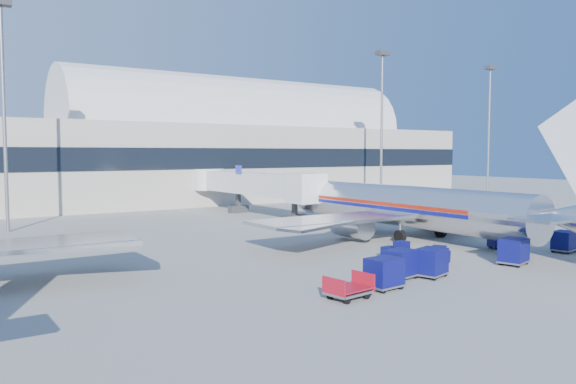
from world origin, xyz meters
TOP-DOWN VIEW (x-y plane):
  - ground at (0.00, 0.00)m, footprint 260.00×260.00m
  - terminal at (-13.60, 55.96)m, footprint 170.00×28.15m
  - airliner_main at (10.00, 4.51)m, footprint 32.00×37.26m
  - jetbridge_near at (7.60, 30.81)m, footprint 4.40×27.50m
  - mast_west at (-20.00, 30.00)m, footprint 2.00×1.20m
  - mast_east at (30.00, 30.00)m, footprint 2.00×1.20m
  - mast_far_east at (55.00, 30.00)m, footprint 2.00×1.20m
  - barrier_near at (18.00, 2.00)m, footprint 3.00×0.55m
  - barrier_mid at (21.30, 2.00)m, footprint 3.00×0.55m
  - barrier_far at (24.60, 2.00)m, footprint 3.00×0.55m
  - tug_lead at (2.93, -4.83)m, footprint 2.32×1.90m
  - tug_right at (12.12, -3.21)m, footprint 2.32×1.57m
  - tug_left at (1.58, -2.03)m, footprint 1.27×2.25m
  - cart_train_a at (-0.79, -7.35)m, footprint 2.40×2.06m
  - cart_train_b at (-2.76, -6.62)m, footprint 2.30×1.90m
  - cart_train_c at (-5.44, -8.04)m, footprint 2.19×1.75m
  - cart_solo_near at (6.97, -7.89)m, footprint 2.42×2.06m
  - cart_solo_far at (14.73, -7.06)m, footprint 2.07×1.68m
  - cart_open_red at (-8.51, -8.58)m, footprint 2.60×1.98m

SIDE VIEW (x-z plane):
  - ground at x=0.00m, z-range 0.00..0.00m
  - barrier_near at x=18.00m, z-range 0.00..0.90m
  - barrier_mid at x=21.30m, z-range 0.00..0.90m
  - barrier_far at x=24.60m, z-range 0.00..0.90m
  - cart_open_red at x=-8.51m, z-range 0.14..0.78m
  - tug_lead at x=2.93m, z-range -0.06..1.29m
  - tug_right at x=12.12m, z-range -0.06..1.32m
  - tug_left at x=1.58m, z-range -0.06..1.35m
  - cart_solo_far at x=14.73m, z-range 0.06..1.72m
  - cart_train_a at x=-0.79m, z-range 0.06..1.87m
  - cart_train_b at x=-2.76m, z-range 0.06..1.87m
  - cart_train_c at x=-5.44m, z-range 0.06..1.87m
  - cart_solo_near at x=6.97m, z-range 0.06..1.91m
  - airliner_main at x=10.00m, z-range -3.11..8.96m
  - jetbridge_near at x=7.60m, z-range 0.80..7.05m
  - terminal at x=-13.60m, z-range -2.98..18.02m
  - mast_west at x=-20.00m, z-range 3.49..26.09m
  - mast_east at x=30.00m, z-range 3.49..26.09m
  - mast_far_east at x=55.00m, z-range 3.49..26.09m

